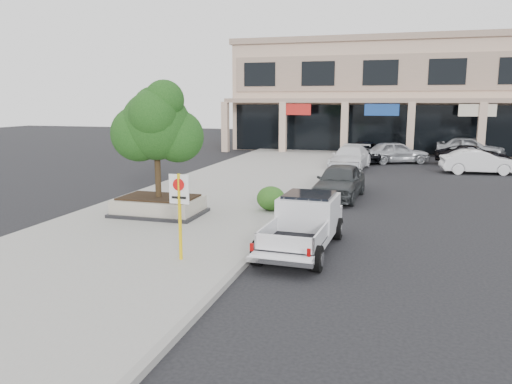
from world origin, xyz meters
TOP-DOWN VIEW (x-y plane):
  - ground at (0.00, 0.00)m, footprint 120.00×120.00m
  - sidewalk at (-5.50, 6.00)m, footprint 8.00×52.00m
  - curb at (-1.55, 6.00)m, footprint 0.20×52.00m
  - strip_mall at (8.00, 33.93)m, footprint 40.55×12.43m
  - planter at (-6.21, 3.33)m, footprint 3.20×2.20m
  - planter_tree at (-6.07, 3.49)m, footprint 2.90×2.55m
  - no_parking_sign at (-3.20, -1.34)m, footprint 0.55×0.09m
  - hedge at (-2.39, 5.14)m, footprint 1.10×0.99m
  - pickup_truck at (-0.35, 0.78)m, footprint 2.03×5.00m
  - curb_car_a at (-0.23, 8.99)m, footprint 2.14×4.65m
  - curb_car_b at (-0.28, 11.08)m, footprint 1.66×4.12m
  - curb_car_c at (-0.73, 18.90)m, footprint 2.54×5.22m
  - curb_car_d at (-0.13, 23.33)m, footprint 2.62×5.17m
  - lot_car_a at (2.03, 22.81)m, footprint 4.86×3.44m
  - lot_car_b at (6.83, 19.01)m, footprint 4.45×2.02m
  - lot_car_d at (7.06, 23.38)m, footprint 5.14×3.27m
  - lot_car_e at (7.40, 27.52)m, footprint 5.19×3.20m

SIDE VIEW (x-z plane):
  - ground at x=0.00m, z-range 0.00..0.00m
  - sidewalk at x=-5.50m, z-range 0.00..0.15m
  - curb at x=-1.55m, z-range 0.00..0.15m
  - planter at x=-6.21m, z-range 0.14..0.82m
  - hedge at x=-2.39m, z-range 0.15..1.08m
  - lot_car_d at x=7.06m, z-range 0.00..1.32m
  - curb_car_b at x=-0.28m, z-range 0.00..1.33m
  - curb_car_d at x=-0.13m, z-range 0.00..1.40m
  - lot_car_b at x=6.83m, z-range 0.00..1.42m
  - curb_car_c at x=-0.73m, z-range 0.00..1.46m
  - lot_car_a at x=2.03m, z-range 0.00..1.54m
  - curb_car_a at x=-0.23m, z-range 0.00..1.54m
  - pickup_truck at x=-0.35m, z-range 0.00..1.55m
  - lot_car_e at x=7.40m, z-range 0.00..1.65m
  - no_parking_sign at x=-3.20m, z-range 0.48..2.78m
  - planter_tree at x=-6.07m, z-range 1.41..5.41m
  - strip_mall at x=8.00m, z-range 0.00..9.50m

